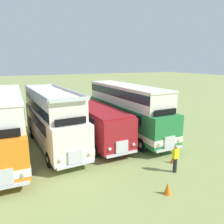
# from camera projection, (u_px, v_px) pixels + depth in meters

# --- Properties ---
(ground_plane) EXTENTS (200.00, 200.00, 0.00)m
(ground_plane) POSITION_uv_depth(u_px,v_px,m) (32.00, 149.00, 16.83)
(ground_plane) COLOR #8C9956
(bus_third_in_row) EXTENTS (3.13, 11.55, 4.49)m
(bus_third_in_row) POSITION_uv_depth(u_px,v_px,m) (4.00, 121.00, 15.45)
(bus_third_in_row) COLOR orange
(bus_third_in_row) RESTS_ON ground
(bus_fourth_in_row) EXTENTS (2.87, 9.95, 4.52)m
(bus_fourth_in_row) POSITION_uv_depth(u_px,v_px,m) (53.00, 118.00, 16.92)
(bus_fourth_in_row) COLOR silver
(bus_fourth_in_row) RESTS_ON ground
(bus_fifth_in_row) EXTENTS (2.62, 9.94, 2.99)m
(bus_fifth_in_row) POSITION_uv_depth(u_px,v_px,m) (93.00, 120.00, 18.62)
(bus_fifth_in_row) COLOR maroon
(bus_fifth_in_row) RESTS_ON ground
(bus_sixth_in_row) EXTENTS (2.63, 11.61, 4.49)m
(bus_sixth_in_row) POSITION_uv_depth(u_px,v_px,m) (127.00, 107.00, 20.09)
(bus_sixth_in_row) COLOR #237538
(bus_sixth_in_row) RESTS_ON ground
(cone_near_end) EXTENTS (0.36, 0.36, 0.63)m
(cone_near_end) POSITION_uv_depth(u_px,v_px,m) (173.00, 158.00, 14.53)
(cone_near_end) COLOR orange
(cone_near_end) RESTS_ON ground
(cone_mid_row) EXTENTS (0.36, 0.36, 0.65)m
(cone_mid_row) POSITION_uv_depth(u_px,v_px,m) (168.00, 188.00, 11.08)
(cone_mid_row) COLOR orange
(cone_mid_row) RESTS_ON ground
(marshal_person) EXTENTS (0.36, 0.24, 1.73)m
(marshal_person) POSITION_uv_depth(u_px,v_px,m) (175.00, 158.00, 13.20)
(marshal_person) COLOR #23232D
(marshal_person) RESTS_ON ground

